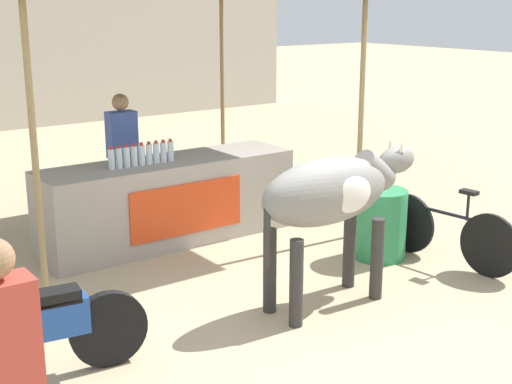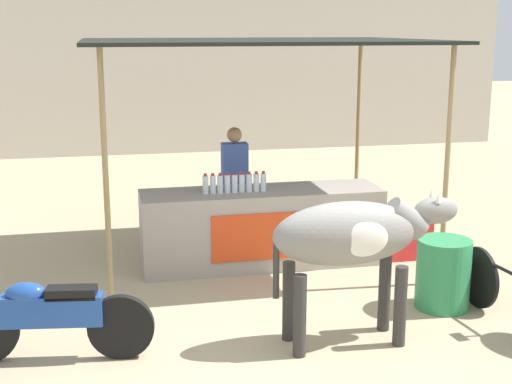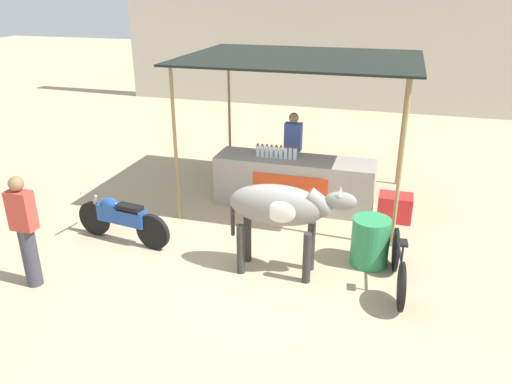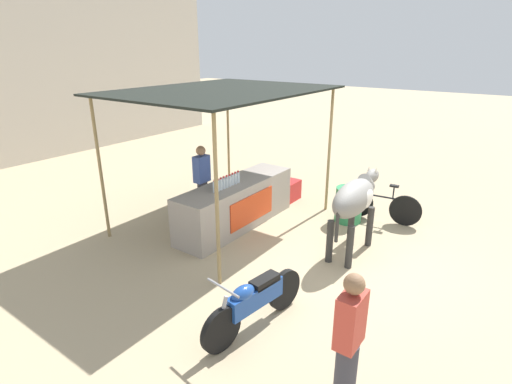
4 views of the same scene
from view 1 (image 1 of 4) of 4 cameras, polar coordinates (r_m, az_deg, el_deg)
The scene contains 10 objects.
ground_plane at distance 6.68m, azimuth 2.54°, elevation -8.85°, with size 60.00×60.00×0.00m, color tan.
stall_counter at distance 8.25m, azimuth -6.94°, elevation -0.70°, with size 3.00×0.82×0.96m.
stall_awning at distance 8.21m, azimuth -8.51°, elevation 14.66°, with size 4.20×3.20×2.79m.
water_bottle_row at distance 7.91m, azimuth -9.13°, elevation 2.97°, with size 0.79×0.07×0.25m.
vendor_behind_counter at distance 8.73m, azimuth -10.59°, elevation 2.52°, with size 0.34×0.22×1.65m.
cooler_box at distance 9.27m, azimuth 3.67°, elevation -0.39°, with size 0.60×0.44×0.48m, color red.
water_barrel at distance 7.81m, azimuth 9.87°, elevation -2.52°, with size 0.57×0.57×0.75m, color #2D8C51.
cow at distance 6.37m, azimuth 6.12°, elevation -0.26°, with size 1.82×0.55×1.44m.
motorcycle_parked at distance 5.45m, azimuth -18.17°, elevation -10.48°, with size 1.79×0.55×0.90m.
bicycle_leaning at distance 7.78m, azimuth 15.08°, elevation -3.13°, with size 0.21×1.66×0.85m.
Camera 1 is at (-3.82, -4.77, 2.71)m, focal length 50.00 mm.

